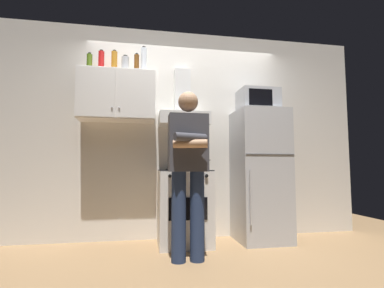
# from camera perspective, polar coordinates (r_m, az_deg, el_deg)

# --- Properties ---
(ground_plane) EXTENTS (7.00, 7.00, 0.00)m
(ground_plane) POSITION_cam_1_polar(r_m,az_deg,el_deg) (3.24, 0.00, -20.69)
(ground_plane) COLOR olive
(back_wall_tiled) EXTENTS (4.80, 0.10, 2.70)m
(back_wall_tiled) POSITION_cam_1_polar(r_m,az_deg,el_deg) (3.74, -1.57, 2.28)
(back_wall_tiled) COLOR silver
(back_wall_tiled) RESTS_ON ground_plane
(upper_cabinet) EXTENTS (0.90, 0.37, 0.60)m
(upper_cabinet) POSITION_cam_1_polar(r_m,az_deg,el_deg) (3.57, -14.83, 9.33)
(upper_cabinet) COLOR white
(stove_oven) EXTENTS (0.60, 0.62, 0.87)m
(stove_oven) POSITION_cam_1_polar(r_m,az_deg,el_deg) (3.39, -1.59, -12.52)
(stove_oven) COLOR white
(stove_oven) RESTS_ON ground_plane
(range_hood) EXTENTS (0.60, 0.44, 0.75)m
(range_hood) POSITION_cam_1_polar(r_m,az_deg,el_deg) (3.56, -1.84, 6.70)
(range_hood) COLOR white
(refrigerator) EXTENTS (0.60, 0.62, 1.60)m
(refrigerator) POSITION_cam_1_polar(r_m,az_deg,el_deg) (3.62, 13.55, -6.07)
(refrigerator) COLOR silver
(refrigerator) RESTS_ON ground_plane
(microwave) EXTENTS (0.48, 0.37, 0.28)m
(microwave) POSITION_cam_1_polar(r_m,az_deg,el_deg) (3.74, 13.14, 8.50)
(microwave) COLOR #B7BABF
(microwave) RESTS_ON refrigerator
(person_standing) EXTENTS (0.38, 0.33, 1.64)m
(person_standing) POSITION_cam_1_polar(r_m,az_deg,el_deg) (2.75, -0.78, -4.52)
(person_standing) COLOR navy
(person_standing) RESTS_ON ground_plane
(cooking_pot) EXTENTS (0.31, 0.21, 0.12)m
(cooking_pot) POSITION_cam_1_polar(r_m,az_deg,el_deg) (3.26, 1.00, -3.99)
(cooking_pot) COLOR #B7BABF
(cooking_pot) RESTS_ON stove_oven
(bottle_canister_steel) EXTENTS (0.09, 0.09, 0.20)m
(bottle_canister_steel) POSITION_cam_1_polar(r_m,az_deg,el_deg) (3.65, -13.33, 15.42)
(bottle_canister_steel) COLOR #B2B5BA
(bottle_canister_steel) RESTS_ON upper_cabinet
(bottle_olive_oil) EXTENTS (0.07, 0.07, 0.23)m
(bottle_olive_oil) POSITION_cam_1_polar(r_m,az_deg,el_deg) (3.77, -19.99, 15.18)
(bottle_olive_oil) COLOR #4C6B19
(bottle_olive_oil) RESTS_ON upper_cabinet
(bottle_liquor_amber) EXTENTS (0.07, 0.07, 0.29)m
(bottle_liquor_amber) POSITION_cam_1_polar(r_m,az_deg,el_deg) (3.75, -15.41, 15.65)
(bottle_liquor_amber) COLOR #B7721E
(bottle_liquor_amber) RESTS_ON upper_cabinet
(bottle_soda_red) EXTENTS (0.07, 0.07, 0.28)m
(bottle_soda_red) POSITION_cam_1_polar(r_m,az_deg,el_deg) (3.76, -17.85, 15.55)
(bottle_soda_red) COLOR red
(bottle_soda_red) RESTS_ON upper_cabinet
(bottle_vodka_clear) EXTENTS (0.07, 0.07, 0.34)m
(bottle_vodka_clear) POSITION_cam_1_polar(r_m,az_deg,el_deg) (3.69, -9.72, 16.29)
(bottle_vodka_clear) COLOR silver
(bottle_vodka_clear) RESTS_ON upper_cabinet
(bottle_beer_brown) EXTENTS (0.06, 0.06, 0.24)m
(bottle_beer_brown) POSITION_cam_1_polar(r_m,az_deg,el_deg) (3.67, -11.12, 15.64)
(bottle_beer_brown) COLOR brown
(bottle_beer_brown) RESTS_ON upper_cabinet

